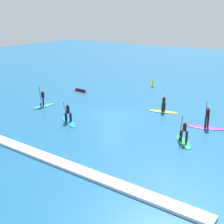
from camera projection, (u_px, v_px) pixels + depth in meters
ground_plane at (112, 117)px, 28.33m from camera, size 120.00×120.00×0.00m
surfer_on_blue_board at (68, 118)px, 26.83m from camera, size 3.09×2.12×2.08m
surfer_on_green_board at (184, 138)px, 22.65m from camera, size 2.26×2.44×2.14m
surfer_on_teal_board at (43, 102)px, 31.31m from camera, size 1.05×2.71×2.21m
surfer_on_red_board at (81, 91)px, 37.26m from camera, size 2.73×0.67×0.36m
surfer_on_purple_board at (207, 123)px, 25.47m from camera, size 3.32×1.65×2.34m
surfer_on_yellow_board at (163, 108)px, 29.57m from camera, size 3.05×1.41×1.71m
marker_buoy at (153, 86)px, 39.52m from camera, size 0.39×0.39×1.05m
wave_crest at (35, 153)px, 20.85m from camera, size 25.34×0.90×0.18m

